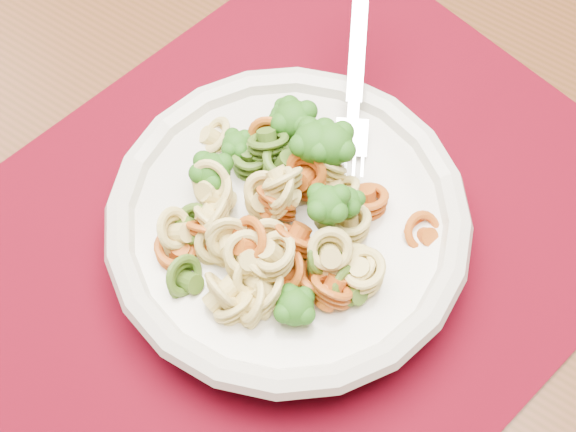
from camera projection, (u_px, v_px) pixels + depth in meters
dining_table at (215, 237)px, 0.68m from camera, size 1.52×1.28×0.72m
placemat at (282, 243)px, 0.56m from camera, size 0.55×0.47×0.00m
pasta_bowl at (288, 224)px, 0.53m from camera, size 0.24×0.24×0.05m
pasta_broccoli_heap at (288, 212)px, 0.52m from camera, size 0.21×0.21×0.06m
fork at (351, 137)px, 0.55m from camera, size 0.13×0.16×0.08m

